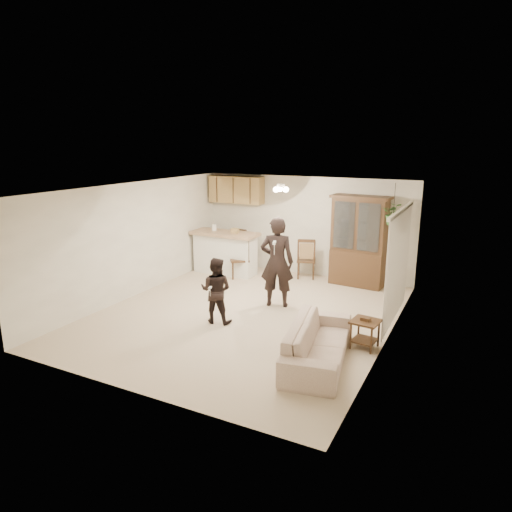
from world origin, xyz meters
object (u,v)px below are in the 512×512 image
at_px(sofa, 318,339).
at_px(side_table, 365,334).
at_px(child, 216,288).
at_px(china_hutch, 359,242).
at_px(adult, 277,264).
at_px(chair_hutch_right, 306,266).
at_px(chair_bar, 235,259).
at_px(chair_hutch_left, 239,266).

bearing_deg(sofa, side_table, -44.36).
relative_size(child, china_hutch, 0.63).
distance_m(adult, chair_hutch_right, 2.26).
bearing_deg(chair_bar, chair_hutch_right, 15.61).
xyz_separation_m(sofa, adult, (-1.60, 1.97, 0.53)).
relative_size(sofa, chair_bar, 1.72).
xyz_separation_m(adult, chair_bar, (-2.09, 1.95, -0.59)).
bearing_deg(chair_hutch_left, child, -16.15).
bearing_deg(sofa, child, 63.92).
relative_size(chair_bar, chair_hutch_right, 1.06).
height_order(adult, chair_hutch_left, adult).
xyz_separation_m(sofa, chair_hutch_left, (-3.28, 3.41, -0.07)).
bearing_deg(child, side_table, 172.22).
relative_size(sofa, chair_hutch_left, 1.81).
distance_m(adult, chair_hutch_left, 2.29).
height_order(adult, china_hutch, china_hutch).
xyz_separation_m(child, chair_hutch_left, (-1.03, 2.77, -0.38)).
xyz_separation_m(chair_bar, chair_hutch_left, (0.42, -0.52, -0.02)).
bearing_deg(chair_bar, child, -57.05).
height_order(child, chair_hutch_right, child).
distance_m(adult, chair_bar, 2.92).
height_order(adult, chair_bar, adult).
relative_size(chair_hutch_left, chair_hutch_right, 1.01).
distance_m(china_hutch, side_table, 3.57).
bearing_deg(chair_hutch_right, sofa, 94.07).
relative_size(chair_bar, chair_hutch_left, 1.05).
xyz_separation_m(side_table, chair_hutch_right, (-2.31, 3.34, 0.04)).
bearing_deg(chair_hutch_left, side_table, 19.12).
xyz_separation_m(sofa, child, (-2.25, 0.64, 0.31)).
distance_m(sofa, side_table, 0.97).
height_order(child, china_hutch, china_hutch).
bearing_deg(adult, china_hutch, -134.82).
bearing_deg(china_hutch, chair_hutch_right, -175.90).
height_order(child, side_table, child).
xyz_separation_m(sofa, china_hutch, (-0.47, 4.13, 0.69)).
xyz_separation_m(side_table, chair_hutch_left, (-3.82, 2.61, 0.04)).
height_order(adult, chair_hutch_right, adult).
height_order(sofa, side_table, sofa).
distance_m(sofa, adult, 2.60).
bearing_deg(side_table, adult, 151.23).
bearing_deg(chair_hutch_right, chair_bar, -12.67).
bearing_deg(side_table, chair_hutch_left, 145.64).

